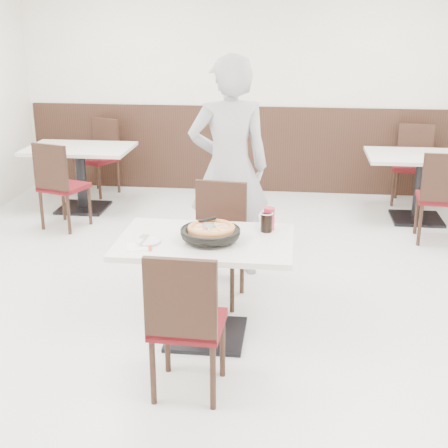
# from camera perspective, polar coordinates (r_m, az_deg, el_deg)

# --- Properties ---
(floor) EXTENTS (7.00, 7.00, 0.00)m
(floor) POSITION_cam_1_polar(r_m,az_deg,el_deg) (4.99, 0.11, -7.72)
(floor) COLOR #B7B7B2
(floor) RESTS_ON ground
(wall_back) EXTENTS (6.00, 0.04, 2.80)m
(wall_back) POSITION_cam_1_polar(r_m,az_deg,el_deg) (7.99, 3.07, 12.83)
(wall_back) COLOR beige
(wall_back) RESTS_ON floor
(wainscot_back) EXTENTS (5.90, 0.03, 1.10)m
(wainscot_back) POSITION_cam_1_polar(r_m,az_deg,el_deg) (8.11, 2.96, 6.83)
(wainscot_back) COLOR black
(wainscot_back) RESTS_ON floor
(main_table) EXTENTS (1.29, 0.95, 0.75)m
(main_table) POSITION_cam_1_polar(r_m,az_deg,el_deg) (4.43, -1.66, -5.95)
(main_table) COLOR beige
(main_table) RESTS_ON floor
(chair_near) EXTENTS (0.44, 0.44, 0.95)m
(chair_near) POSITION_cam_1_polar(r_m,az_deg,el_deg) (3.79, -3.29, -8.81)
(chair_near) COLOR black
(chair_near) RESTS_ON floor
(chair_far) EXTENTS (0.47, 0.47, 0.95)m
(chair_far) POSITION_cam_1_polar(r_m,az_deg,el_deg) (4.95, -0.80, -1.96)
(chair_far) COLOR black
(chair_far) RESTS_ON floor
(trivet) EXTENTS (0.13, 0.13, 0.04)m
(trivet) POSITION_cam_1_polar(r_m,az_deg,el_deg) (4.29, -1.11, -1.11)
(trivet) COLOR black
(trivet) RESTS_ON main_table
(pizza_pan) EXTENTS (0.44, 0.44, 0.01)m
(pizza_pan) POSITION_cam_1_polar(r_m,az_deg,el_deg) (4.23, -1.25, -1.05)
(pizza_pan) COLOR black
(pizza_pan) RESTS_ON trivet
(pizza) EXTENTS (0.37, 0.37, 0.02)m
(pizza) POSITION_cam_1_polar(r_m,az_deg,el_deg) (4.27, -1.15, -0.60)
(pizza) COLOR tan
(pizza) RESTS_ON pizza_pan
(pizza_server) EXTENTS (0.10, 0.11, 0.00)m
(pizza_server) POSITION_cam_1_polar(r_m,az_deg,el_deg) (4.26, -1.32, -0.17)
(pizza_server) COLOR silver
(pizza_server) RESTS_ON pizza
(napkin) EXTENTS (0.20, 0.20, 0.00)m
(napkin) POSITION_cam_1_polar(r_m,az_deg,el_deg) (4.19, -7.79, -2.04)
(napkin) COLOR white
(napkin) RESTS_ON main_table
(side_plate) EXTENTS (0.18, 0.18, 0.01)m
(side_plate) POSITION_cam_1_polar(r_m,az_deg,el_deg) (4.24, -6.95, -1.60)
(side_plate) COLOR silver
(side_plate) RESTS_ON napkin
(fork) EXTENTS (0.03, 0.18, 0.00)m
(fork) POSITION_cam_1_polar(r_m,az_deg,el_deg) (4.24, -7.34, -1.49)
(fork) COLOR silver
(fork) RESTS_ON side_plate
(cola_glass) EXTENTS (0.09, 0.09, 0.13)m
(cola_glass) POSITION_cam_1_polar(r_m,az_deg,el_deg) (4.42, 3.91, 0.12)
(cola_glass) COLOR black
(cola_glass) RESTS_ON main_table
(red_cup) EXTENTS (0.09, 0.09, 0.16)m
(red_cup) POSITION_cam_1_polar(r_m,az_deg,el_deg) (4.47, 4.14, 0.51)
(red_cup) COLOR #AD1A32
(red_cup) RESTS_ON main_table
(diner_person) EXTENTS (0.79, 0.62, 1.92)m
(diner_person) POSITION_cam_1_polar(r_m,az_deg,el_deg) (5.36, 0.48, 5.12)
(diner_person) COLOR #A6A6AA
(diner_person) RESTS_ON floor
(bg_table_left) EXTENTS (1.23, 0.85, 0.75)m
(bg_table_left) POSITION_cam_1_polar(r_m,az_deg,el_deg) (7.54, -12.92, 4.08)
(bg_table_left) COLOR beige
(bg_table_left) RESTS_ON floor
(bg_chair_left_near) EXTENTS (0.53, 0.53, 0.95)m
(bg_chair_left_near) POSITION_cam_1_polar(r_m,az_deg,el_deg) (6.91, -14.42, 3.50)
(bg_chair_left_near) COLOR black
(bg_chair_left_near) RESTS_ON floor
(bg_chair_left_far) EXTENTS (0.56, 0.56, 0.95)m
(bg_chair_left_far) POSITION_cam_1_polar(r_m,az_deg,el_deg) (8.12, -11.53, 5.95)
(bg_chair_left_far) COLOR black
(bg_chair_left_far) RESTS_ON floor
(bg_table_right) EXTENTS (1.21, 0.81, 0.75)m
(bg_table_right) POSITION_cam_1_polar(r_m,az_deg,el_deg) (7.28, 17.44, 3.18)
(bg_table_right) COLOR beige
(bg_table_right) RESTS_ON floor
(bg_chair_right_near) EXTENTS (0.45, 0.45, 0.95)m
(bg_chair_right_near) POSITION_cam_1_polar(r_m,az_deg,el_deg) (6.63, 19.08, 2.42)
(bg_chair_right_near) COLOR black
(bg_chair_right_near) RESTS_ON floor
(bg_chair_right_far) EXTENTS (0.51, 0.51, 0.95)m
(bg_chair_right_far) POSITION_cam_1_polar(r_m,az_deg,el_deg) (7.87, 16.82, 5.12)
(bg_chair_right_far) COLOR black
(bg_chair_right_far) RESTS_ON floor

